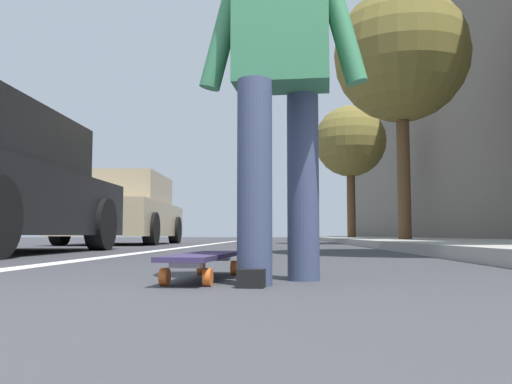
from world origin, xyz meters
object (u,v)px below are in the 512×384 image
at_px(skater_person, 281,61).
at_px(skateboard, 204,258).
at_px(street_tree_mid, 401,56).
at_px(traffic_light, 244,174).
at_px(street_tree_far, 350,142).
at_px(parked_car_mid, 124,211).

bearing_deg(skater_person, skateboard, 66.72).
bearing_deg(skateboard, street_tree_mid, -17.81).
xyz_separation_m(traffic_light, street_tree_far, (-6.00, -4.52, 0.53)).
bearing_deg(street_tree_far, street_tree_mid, 180.00).
bearing_deg(skater_person, street_tree_mid, -15.55).
xyz_separation_m(parked_car_mid, street_tree_mid, (0.10, -5.97, 3.33)).
distance_m(skateboard, traffic_light, 24.15).
xyz_separation_m(skater_person, traffic_light, (24.04, 1.97, 2.27)).
height_order(skater_person, street_tree_far, street_tree_far).
xyz_separation_m(skateboard, parked_car_mid, (8.89, 3.08, 0.61)).
bearing_deg(traffic_light, skateboard, -176.11).
xyz_separation_m(parked_car_mid, traffic_light, (15.00, -1.45, 2.50)).
bearing_deg(skateboard, parked_car_mid, 19.10).
xyz_separation_m(skater_person, street_tree_mid, (9.15, -2.54, 3.10)).
distance_m(skater_person, traffic_light, 24.23).
height_order(skateboard, traffic_light, traffic_light).
distance_m(skateboard, street_tree_far, 18.49).
distance_m(parked_car_mid, street_tree_far, 11.22).
relative_size(parked_car_mid, traffic_light, 0.90).
relative_size(skater_person, street_tree_mid, 0.30).
height_order(skateboard, street_tree_mid, street_tree_mid).
distance_m(street_tree_mid, street_tree_far, 8.91).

